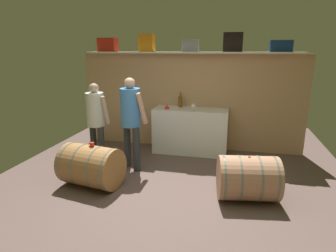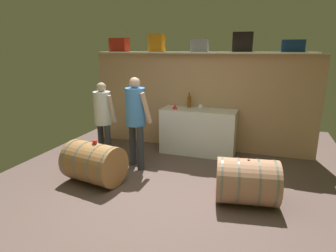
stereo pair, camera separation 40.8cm
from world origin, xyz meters
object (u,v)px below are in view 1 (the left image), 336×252
Objects in this scene: toolcase_black at (233,42)px; winemaker_pouring at (96,115)px; toolcase_orange at (147,43)px; visitor_tasting at (131,114)px; toolcase_red at (108,45)px; toolcase_grey at (190,45)px; tasting_cup at (92,144)px; toolcase_navy at (281,46)px; wine_bottle_amber at (181,101)px; wine_barrel_near at (91,166)px; wine_glass at (193,106)px; wine_barrel_far at (248,178)px; red_funnel at (167,107)px; work_cabinet at (190,131)px.

toolcase_black reaches higher than winemaker_pouring.
toolcase_black is at bearing 0.63° from toolcase_orange.
toolcase_red is at bearing 163.43° from visitor_tasting.
toolcase_grey reaches higher than tasting_cup.
toolcase_orange is 2.60m from toolcase_navy.
toolcase_navy is 3.83m from tasting_cup.
wine_barrel_near is (-1.03, -2.01, -0.73)m from wine_bottle_amber.
toolcase_red is 1.98m from visitor_tasting.
toolcase_red reaches higher than wine_glass.
toolcase_orange is 1.64m from wine_glass.
toolcase_orange is at bearing 179.39° from toolcase_black.
wine_bottle_amber is at bearing 63.79° from tasting_cup.
tasting_cup is (-2.33, -0.11, 0.36)m from wine_barrel_far.
tasting_cup is (-0.26, -2.07, -1.53)m from toolcase_orange.
toolcase_orange is 1.04× the size of toolcase_grey.
visitor_tasting reaches higher than tasting_cup.
toolcase_navy is at bearing 65.66° from wine_barrel_far.
wine_glass is 0.55m from red_funnel.
toolcase_navy is 2.74× the size of wine_glass.
visitor_tasting is (-2.52, -1.28, -1.15)m from toolcase_navy.
red_funnel reaches higher than work_cabinet.
tasting_cup is 0.04× the size of visitor_tasting.
toolcase_red is 2.27m from wine_glass.
red_funnel is 1.05m from visitor_tasting.
wine_glass is at bearing -73.26° from toolcase_grey.
wine_glass is 1.85m from winemaker_pouring.
wine_glass reaches higher than tasting_cup.
wine_glass is 1.31× the size of red_funnel.
toolcase_grey is 5.01× the size of tasting_cup.
tasting_cup is at bearing -127.96° from wine_glass.
toolcase_orange is (0.87, 0.00, 0.03)m from toolcase_red.
winemaker_pouring is (-2.69, 0.75, 0.61)m from wine_barrel_far.
winemaker_pouring is (-1.52, -1.21, -1.24)m from toolcase_grey.
tasting_cup is at bearing -113.45° from red_funnel.
work_cabinet is (1.83, -0.20, -1.72)m from toolcase_red.
wine_bottle_amber is at bearing -177.91° from toolcase_navy.
toolcase_grey is at bearing 109.65° from wine_glass.
toolcase_orange reaches higher than tasting_cup.
toolcase_grey is at bearing 0.63° from toolcase_orange.
work_cabinet is (-1.63, -0.20, -1.69)m from toolcase_navy.
winemaker_pouring is at bearing -149.01° from visitor_tasting.
wine_bottle_amber is 2.16× the size of wine_glass.
toolcase_red is 1.95m from wine_bottle_amber.
toolcase_black is at bearing 3.04° from wine_bottle_amber.
wine_glass reaches higher than work_cabinet.
toolcase_orange reaches higher than wine_barrel_near.
wine_barrel_far is at bearing -58.01° from work_cabinet.
work_cabinet is 4.83× the size of wine_bottle_amber.
work_cabinet is 0.59m from wine_glass.
toolcase_navy is 0.40× the size of wine_barrel_near.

